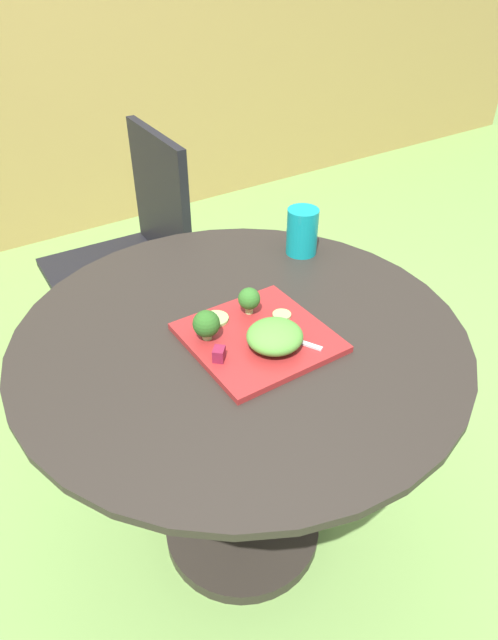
# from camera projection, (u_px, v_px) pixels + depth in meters

# --- Properties ---
(ground_plane) EXTENTS (12.00, 12.00, 0.00)m
(ground_plane) POSITION_uv_depth(u_px,v_px,m) (243.00, 530.00, 1.61)
(ground_plane) COLOR #70994C
(patio_table) EXTENTS (0.97, 0.97, 0.73)m
(patio_table) POSITION_uv_depth(u_px,v_px,m) (241.00, 410.00, 1.32)
(patio_table) COLOR #28231E
(patio_table) RESTS_ON ground_plane
(patio_chair) EXTENTS (0.46, 0.46, 0.90)m
(patio_chair) POSITION_uv_depth(u_px,v_px,m) (136.00, 244.00, 1.93)
(patio_chair) COLOR black
(patio_chair) RESTS_ON ground_plane
(salad_plate) EXTENTS (0.28, 0.28, 0.01)m
(salad_plate) POSITION_uv_depth(u_px,v_px,m) (258.00, 337.00, 1.15)
(salad_plate) COLOR maroon
(salad_plate) RESTS_ON patio_table
(drinking_glass) EXTENTS (0.08, 0.08, 0.12)m
(drinking_glass) POSITION_uv_depth(u_px,v_px,m) (302.00, 234.00, 1.42)
(drinking_glass) COLOR #0F8C93
(drinking_glass) RESTS_ON patio_table
(fork) EXTENTS (0.09, 0.14, 0.00)m
(fork) POSITION_uv_depth(u_px,v_px,m) (280.00, 335.00, 1.14)
(fork) COLOR silver
(fork) RESTS_ON salad_plate
(lettuce_mound) EXTENTS (0.12, 0.11, 0.05)m
(lettuce_mound) POSITION_uv_depth(u_px,v_px,m) (275.00, 336.00, 1.10)
(lettuce_mound) COLOR #519338
(lettuce_mound) RESTS_ON salad_plate
(broccoli_floret_0) EXTENTS (0.06, 0.06, 0.07)m
(broccoli_floret_0) POSITION_uv_depth(u_px,v_px,m) (207.00, 325.00, 1.11)
(broccoli_floret_0) COLOR #99B770
(broccoli_floret_0) RESTS_ON salad_plate
(broccoli_floret_1) EXTENTS (0.05, 0.05, 0.06)m
(broccoli_floret_1) POSITION_uv_depth(u_px,v_px,m) (249.00, 299.00, 1.19)
(broccoli_floret_1) COLOR #99B770
(broccoli_floret_1) RESTS_ON salad_plate
(cucumber_slice_0) EXTENTS (0.04, 0.04, 0.01)m
(cucumber_slice_0) POSITION_uv_depth(u_px,v_px,m) (282.00, 315.00, 1.19)
(cucumber_slice_0) COLOR #8EB766
(cucumber_slice_0) RESTS_ON salad_plate
(cucumber_slice_1) EXTENTS (0.06, 0.06, 0.01)m
(cucumber_slice_1) POSITION_uv_depth(u_px,v_px,m) (216.00, 319.00, 1.18)
(cucumber_slice_1) COLOR #8EB766
(cucumber_slice_1) RESTS_ON salad_plate
(beet_chunk_0) EXTENTS (0.03, 0.03, 0.03)m
(beet_chunk_0) POSITION_uv_depth(u_px,v_px,m) (219.00, 354.00, 1.07)
(beet_chunk_0) COLOR maroon
(beet_chunk_0) RESTS_ON salad_plate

